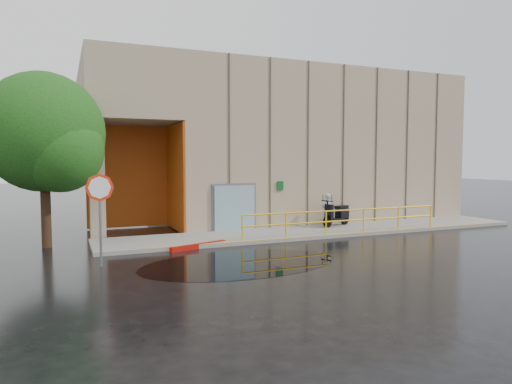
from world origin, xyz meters
TOP-DOWN VIEW (x-y plane):
  - ground at (0.00, 0.00)m, footprint 120.00×120.00m
  - sidewalk at (4.00, 4.50)m, footprint 20.00×3.00m
  - building at (5.10, 10.98)m, footprint 20.00×10.17m
  - guardrail at (4.25, 3.15)m, footprint 9.56×0.06m
  - person at (4.65, 5.28)m, footprint 0.59×0.41m
  - scooter at (5.13, 5.17)m, footprint 2.03×1.33m
  - stop_sign at (-5.85, 1.43)m, footprint 0.86×0.19m
  - red_curb at (-2.27, 3.10)m, footprint 2.33×0.94m
  - puddle at (-1.73, 0.17)m, footprint 6.73×4.35m
  - tree_near at (-7.36, 5.40)m, footprint 4.46×4.46m

SIDE VIEW (x-z plane):
  - ground at x=0.00m, z-range 0.00..0.00m
  - puddle at x=-1.73m, z-range 0.00..0.01m
  - sidewalk at x=4.00m, z-range 0.00..0.15m
  - red_curb at x=-2.27m, z-range 0.00..0.18m
  - guardrail at x=4.25m, z-range 0.16..1.19m
  - person at x=4.65m, z-range 0.15..1.72m
  - scooter at x=5.13m, z-range 0.26..1.80m
  - stop_sign at x=-5.85m, z-range 0.63..3.52m
  - tree_near at x=-7.36m, z-range 0.87..7.44m
  - building at x=5.10m, z-range 0.21..8.21m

